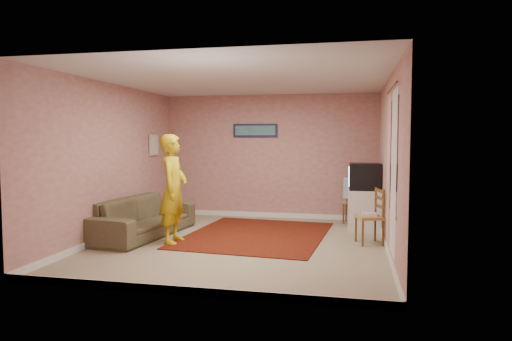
% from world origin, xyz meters
% --- Properties ---
extents(ground, '(5.00, 5.00, 0.00)m').
position_xyz_m(ground, '(0.00, 0.00, 0.00)').
color(ground, gray).
rests_on(ground, ground).
extents(wall_back, '(4.50, 0.02, 2.60)m').
position_xyz_m(wall_back, '(0.00, 2.50, 1.30)').
color(wall_back, tan).
rests_on(wall_back, ground).
extents(wall_front, '(4.50, 0.02, 2.60)m').
position_xyz_m(wall_front, '(0.00, -2.50, 1.30)').
color(wall_front, tan).
rests_on(wall_front, ground).
extents(wall_left, '(0.02, 5.00, 2.60)m').
position_xyz_m(wall_left, '(-2.25, 0.00, 1.30)').
color(wall_left, tan).
rests_on(wall_left, ground).
extents(wall_right, '(0.02, 5.00, 2.60)m').
position_xyz_m(wall_right, '(2.25, 0.00, 1.30)').
color(wall_right, tan).
rests_on(wall_right, ground).
extents(ceiling, '(4.50, 5.00, 0.02)m').
position_xyz_m(ceiling, '(0.00, 0.00, 2.60)').
color(ceiling, silver).
rests_on(ceiling, wall_back).
extents(baseboard_back, '(4.50, 0.02, 0.10)m').
position_xyz_m(baseboard_back, '(0.00, 2.49, 0.05)').
color(baseboard_back, silver).
rests_on(baseboard_back, ground).
extents(baseboard_front, '(4.50, 0.02, 0.10)m').
position_xyz_m(baseboard_front, '(0.00, -2.49, 0.05)').
color(baseboard_front, silver).
rests_on(baseboard_front, ground).
extents(baseboard_left, '(0.02, 5.00, 0.10)m').
position_xyz_m(baseboard_left, '(-2.24, 0.00, 0.05)').
color(baseboard_left, silver).
rests_on(baseboard_left, ground).
extents(baseboard_right, '(0.02, 5.00, 0.10)m').
position_xyz_m(baseboard_right, '(2.24, 0.00, 0.05)').
color(baseboard_right, silver).
rests_on(baseboard_right, ground).
extents(window, '(0.01, 1.10, 1.50)m').
position_xyz_m(window, '(2.24, -0.90, 1.45)').
color(window, black).
rests_on(window, wall_right).
extents(curtain_sheer, '(0.01, 0.75, 2.10)m').
position_xyz_m(curtain_sheer, '(2.23, -1.05, 1.25)').
color(curtain_sheer, white).
rests_on(curtain_sheer, wall_right).
extents(curtain_floral, '(0.01, 0.35, 2.10)m').
position_xyz_m(curtain_floral, '(2.21, -0.35, 1.25)').
color(curtain_floral, beige).
rests_on(curtain_floral, wall_right).
extents(curtain_rod, '(0.02, 1.40, 0.02)m').
position_xyz_m(curtain_rod, '(2.20, -0.90, 2.32)').
color(curtain_rod, brown).
rests_on(curtain_rod, wall_right).
extents(picture_back, '(0.95, 0.04, 0.28)m').
position_xyz_m(picture_back, '(-0.30, 2.47, 1.85)').
color(picture_back, '#151A3A').
rests_on(picture_back, wall_back).
extents(picture_left, '(0.04, 0.38, 0.42)m').
position_xyz_m(picture_left, '(-2.22, 1.60, 1.55)').
color(picture_left, '#C9BB8A').
rests_on(picture_left, wall_left).
extents(area_rug, '(2.52, 3.05, 0.02)m').
position_xyz_m(area_rug, '(0.11, 0.66, 0.01)').
color(area_rug, black).
rests_on(area_rug, ground).
extents(tv_cabinet, '(0.59, 0.53, 0.75)m').
position_xyz_m(tv_cabinet, '(1.95, 1.48, 0.37)').
color(tv_cabinet, silver).
rests_on(tv_cabinet, ground).
extents(crt_tv, '(0.58, 0.51, 0.48)m').
position_xyz_m(crt_tv, '(1.94, 1.48, 0.99)').
color(crt_tv, black).
rests_on(crt_tv, tv_cabinet).
extents(chair_a, '(0.44, 0.43, 0.47)m').
position_xyz_m(chair_a, '(1.75, 2.20, 0.53)').
color(chair_a, '#A88451').
rests_on(chair_a, ground).
extents(dvd_player, '(0.45, 0.38, 0.07)m').
position_xyz_m(dvd_player, '(1.75, 2.20, 0.48)').
color(dvd_player, silver).
rests_on(dvd_player, chair_a).
extents(blue_throw, '(0.40, 0.05, 0.42)m').
position_xyz_m(blue_throw, '(1.75, 2.20, 0.70)').
color(blue_throw, '#8BB0E4').
rests_on(blue_throw, chair_a).
extents(chair_b, '(0.48, 0.50, 0.48)m').
position_xyz_m(chair_b, '(2.00, 0.39, 0.54)').
color(chair_b, '#A88451').
rests_on(chair_b, ground).
extents(game_console, '(0.23, 0.18, 0.05)m').
position_xyz_m(game_console, '(2.00, 0.39, 0.48)').
color(game_console, silver).
rests_on(game_console, chair_b).
extents(sofa, '(1.14, 2.36, 0.66)m').
position_xyz_m(sofa, '(-1.80, 0.21, 0.33)').
color(sofa, brown).
rests_on(sofa, ground).
extents(person, '(0.44, 0.65, 1.75)m').
position_xyz_m(person, '(-1.08, -0.17, 0.87)').
color(person, gold).
rests_on(person, ground).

